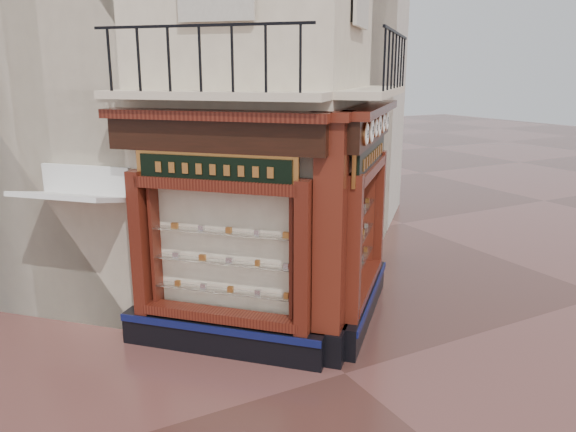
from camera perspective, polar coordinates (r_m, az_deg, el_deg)
ground at (r=9.07m, az=5.81°, el=-15.62°), size 80.00×80.00×0.00m
main_building at (r=13.46m, az=-9.32°, el=20.54°), size 11.31×11.31×12.00m
neighbour_left at (r=15.24m, az=-21.74°, el=17.13°), size 11.31×11.31×11.00m
neighbour_right at (r=16.64m, az=-3.76°, el=17.77°), size 11.31×11.31×11.00m
shopfront_left at (r=8.96m, az=-7.05°, el=-2.25°), size 2.86×2.86×3.98m
shopfront_right at (r=10.27m, az=7.70°, el=-0.09°), size 2.86×2.86×3.98m
corner_pilaster at (r=8.67m, az=4.28°, el=-2.97°), size 0.85×0.85×3.98m
balcony at (r=9.12m, az=1.15°, el=12.45°), size 5.94×2.97×1.03m
clock_a at (r=8.65m, az=7.88°, el=8.24°), size 0.29×0.29×0.35m
clock_b at (r=9.17m, az=8.41°, el=8.57°), size 0.33×0.33×0.41m
clock_c at (r=9.65m, az=8.84°, el=8.84°), size 0.27×0.27×0.32m
clock_d at (r=10.08m, az=9.19°, el=9.07°), size 0.32×0.32×0.41m
clock_e at (r=10.64m, az=9.61°, el=9.33°), size 0.31×0.31×0.39m
clock_f at (r=11.13m, az=9.93°, el=9.53°), size 0.31×0.31×0.39m
awning at (r=10.69m, az=-19.99°, el=-11.60°), size 1.93×1.93×0.29m
signboard_left at (r=8.64m, az=-7.48°, el=4.76°), size 1.93×1.93×0.52m
signboard_right at (r=10.04m, az=8.35°, el=6.09°), size 2.22×2.22×0.60m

